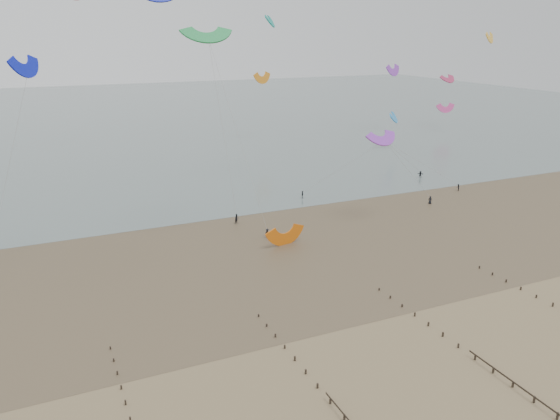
# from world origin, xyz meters

# --- Properties ---
(ground) EXTENTS (500.00, 500.00, 0.00)m
(ground) POSITION_xyz_m (0.00, 0.00, 0.00)
(ground) COLOR brown
(ground) RESTS_ON ground
(sea_and_shore) EXTENTS (500.00, 665.00, 0.03)m
(sea_and_shore) POSITION_xyz_m (-4.08, 34.40, 0.01)
(sea_and_shore) COLOR #475654
(sea_and_shore) RESTS_ON ground
(kitesurfers) EXTENTS (53.98, 23.73, 1.83)m
(kitesurfers) POSITION_xyz_m (21.96, 48.15, 0.83)
(kitesurfers) COLOR black
(kitesurfers) RESTS_ON ground
(grounded_kite) EXTENTS (7.16, 6.03, 3.51)m
(grounded_kite) POSITION_xyz_m (-0.70, 32.90, 0.00)
(grounded_kite) COLOR #DC600D
(grounded_kite) RESTS_ON ground
(kites_airborne) EXTENTS (222.05, 120.90, 42.50)m
(kites_airborne) POSITION_xyz_m (-3.61, 88.55, 22.39)
(kites_airborne) COLOR #A92953
(kites_airborne) RESTS_ON ground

